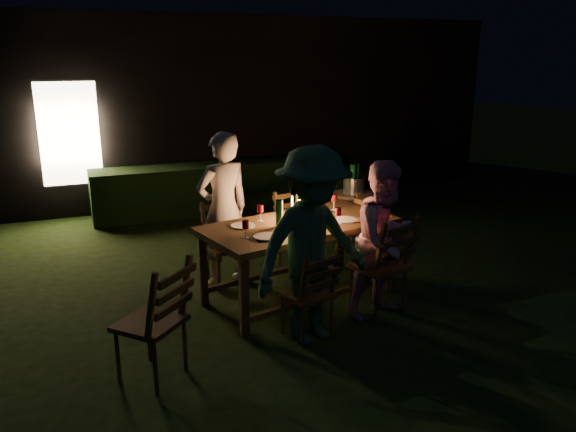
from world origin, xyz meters
name	(u,v)px	position (x,y,z in m)	size (l,w,h in m)	color
garden_envelope	(212,104)	(-0.01, 6.15, 1.58)	(40.00, 40.00, 3.20)	black
dining_table	(299,230)	(-0.69, -0.05, 0.76)	(2.20, 1.44, 0.84)	#50331A
chair_near_left	(308,309)	(-0.95, -0.90, 0.28)	(0.50, 0.52, 0.91)	#50331A
chair_near_right	(380,282)	(-0.07, -0.70, 0.33)	(0.59, 0.62, 1.08)	#50331A
chair_far_left	(227,259)	(-1.30, 0.60, 0.30)	(0.49, 0.52, 0.98)	#50331A
chair_far_right	(298,244)	(-0.33, 0.83, 0.29)	(0.52, 0.54, 0.96)	#50331A
chair_end	(382,249)	(0.51, 0.24, 0.31)	(0.55, 0.52, 1.02)	#50331A
chair_spare	(154,342)	(-2.38, -1.08, 0.32)	(0.69, 0.69, 1.06)	#50331A
person_house_side	(223,210)	(-1.31, 0.65, 0.87)	(0.64, 0.42, 1.74)	beige
person_opp_right	(385,240)	(-0.06, -0.74, 0.79)	(0.77, 0.60, 1.58)	pink
person_opp_left	(312,246)	(-0.94, -0.95, 0.90)	(1.16, 0.67, 1.80)	#30603E
lantern	(300,206)	(-0.65, 0.01, 1.00)	(0.16, 0.16, 0.35)	white
plate_far_left	(243,226)	(-1.27, 0.04, 0.85)	(0.25, 0.25, 0.01)	white
plate_near_left	(266,237)	(-1.17, -0.39, 0.85)	(0.25, 0.25, 0.01)	white
plate_far_right	(320,211)	(-0.30, 0.27, 0.85)	(0.25, 0.25, 0.01)	white
plate_near_right	(345,220)	(-0.20, -0.16, 0.85)	(0.25, 0.25, 0.01)	white
wineglass_a	(260,213)	(-1.04, 0.16, 0.93)	(0.06, 0.06, 0.18)	#59070F
wineglass_b	(246,229)	(-1.36, -0.33, 0.93)	(0.06, 0.06, 0.18)	#59070F
wineglass_c	(338,216)	(-0.33, -0.25, 0.93)	(0.06, 0.06, 0.18)	#59070F
wineglass_d	(334,202)	(-0.12, 0.27, 0.93)	(0.06, 0.06, 0.18)	#59070F
wineglass_e	(309,223)	(-0.72, -0.36, 0.93)	(0.06, 0.06, 0.18)	silver
bottle_table	(279,213)	(-0.93, -0.10, 0.98)	(0.07, 0.07, 0.28)	#0F471E
napkin_left	(306,232)	(-0.76, -0.39, 0.85)	(0.18, 0.14, 0.01)	red
napkin_right	(358,220)	(-0.08, -0.21, 0.85)	(0.18, 0.14, 0.01)	red
phone	(265,240)	(-1.22, -0.48, 0.85)	(0.14, 0.07, 0.01)	black
side_table	(354,199)	(0.70, 1.31, 0.65)	(0.55, 0.55, 0.74)	brown
ice_bucket	(354,185)	(0.70, 1.31, 0.85)	(0.30, 0.30, 0.22)	#A5A8AD
bottle_bucket_a	(352,182)	(0.65, 1.27, 0.90)	(0.07, 0.07, 0.32)	#0F471E
bottle_bucket_b	(356,181)	(0.75, 1.35, 0.90)	(0.07, 0.07, 0.32)	#0F471E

